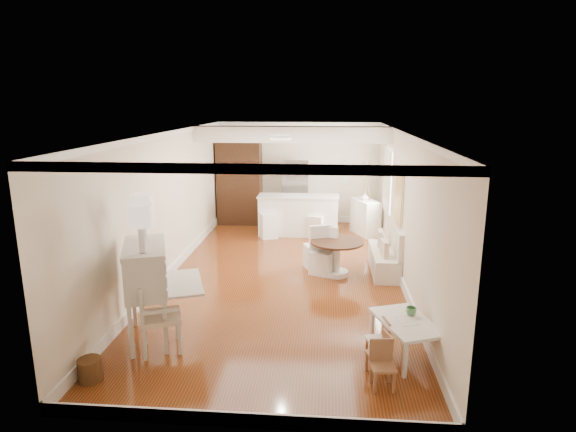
# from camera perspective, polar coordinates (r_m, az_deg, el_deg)

# --- Properties ---
(room) EXTENTS (9.00, 9.04, 2.82)m
(room) POSITION_cam_1_polar(r_m,az_deg,el_deg) (9.31, -0.14, 4.95)
(room) COLOR brown
(room) RESTS_ON ground
(secretary_bureau) EXTENTS (1.43, 1.44, 1.42)m
(secretary_bureau) POSITION_cam_1_polar(r_m,az_deg,el_deg) (7.18, -16.35, -8.74)
(secretary_bureau) COLOR beige
(secretary_bureau) RESTS_ON ground
(gustavian_armchair) EXTENTS (0.75, 0.75, 1.01)m
(gustavian_armchair) POSITION_cam_1_polar(r_m,az_deg,el_deg) (6.94, -14.89, -11.33)
(gustavian_armchair) COLOR beige
(gustavian_armchair) RESTS_ON ground
(wicker_basket) EXTENTS (0.32, 0.32, 0.29)m
(wicker_basket) POSITION_cam_1_polar(r_m,az_deg,el_deg) (6.66, -22.42, -16.50)
(wicker_basket) COLOR #55351A
(wicker_basket) RESTS_ON ground
(kids_table) EXTENTS (0.94, 1.19, 0.52)m
(kids_table) POSITION_cam_1_polar(r_m,az_deg,el_deg) (6.83, 13.72, -13.94)
(kids_table) COLOR white
(kids_table) RESTS_ON ground
(kids_chair_a) EXTENTS (0.34, 0.34, 0.56)m
(kids_chair_a) POSITION_cam_1_polar(r_m,az_deg,el_deg) (6.36, 10.67, -15.78)
(kids_chair_a) COLOR #966444
(kids_chair_a) RESTS_ON ground
(kids_chair_b) EXTENTS (0.32, 0.32, 0.55)m
(kids_chair_b) POSITION_cam_1_polar(r_m,az_deg,el_deg) (6.71, 10.53, -14.15)
(kids_chair_b) COLOR #9E6E48
(kids_chair_b) RESTS_ON ground
(kids_chair_c) EXTENTS (0.32, 0.32, 0.59)m
(kids_chair_c) POSITION_cam_1_polar(r_m,az_deg,el_deg) (6.10, 11.19, -17.00)
(kids_chair_c) COLOR #956343
(kids_chair_c) RESTS_ON ground
(banquette) EXTENTS (0.52, 1.60, 0.98)m
(banquette) POSITION_cam_1_polar(r_m,az_deg,el_deg) (9.86, 11.35, -3.74)
(banquette) COLOR silver
(banquette) RESTS_ON ground
(dining_table) EXTENTS (1.18, 1.18, 0.71)m
(dining_table) POSITION_cam_1_polar(r_m,az_deg,el_deg) (9.53, 5.78, -5.00)
(dining_table) COLOR #412515
(dining_table) RESTS_ON ground
(slip_chair_near) EXTENTS (0.58, 0.59, 0.93)m
(slip_chair_near) POSITION_cam_1_polar(r_m,az_deg,el_deg) (9.59, 4.21, -4.16)
(slip_chair_near) COLOR white
(slip_chair_near) RESTS_ON ground
(slip_chair_far) EXTENTS (0.60, 0.61, 0.96)m
(slip_chair_far) POSITION_cam_1_polar(r_m,az_deg,el_deg) (9.87, 3.47, -3.53)
(slip_chair_far) COLOR white
(slip_chair_far) RESTS_ON ground
(breakfast_counter) EXTENTS (2.05, 0.65, 1.03)m
(breakfast_counter) POSITION_cam_1_polar(r_m,az_deg,el_deg) (12.31, 1.22, 0.10)
(breakfast_counter) COLOR white
(breakfast_counter) RESTS_ON ground
(bar_stool_left) EXTENTS (0.53, 0.53, 1.00)m
(bar_stool_left) POSITION_cam_1_polar(r_m,az_deg,el_deg) (12.05, -2.34, -0.28)
(bar_stool_left) COLOR white
(bar_stool_left) RESTS_ON ground
(bar_stool_right) EXTENTS (0.47, 0.47, 0.91)m
(bar_stool_right) POSITION_cam_1_polar(r_m,az_deg,el_deg) (12.08, 3.46, -0.48)
(bar_stool_right) COLOR white
(bar_stool_right) RESTS_ON ground
(pantry_cabinet) EXTENTS (1.20, 0.60, 2.30)m
(pantry_cabinet) POSITION_cam_1_polar(r_m,az_deg,el_deg) (13.44, -5.75, 3.93)
(pantry_cabinet) COLOR #381E11
(pantry_cabinet) RESTS_ON ground
(fridge) EXTENTS (0.75, 0.65, 1.80)m
(fridge) POSITION_cam_1_polar(r_m,az_deg,el_deg) (13.24, 2.37, 2.75)
(fridge) COLOR silver
(fridge) RESTS_ON ground
(sideboard) EXTENTS (0.75, 1.03, 0.90)m
(sideboard) POSITION_cam_1_polar(r_m,az_deg,el_deg) (12.53, 9.13, -0.14)
(sideboard) COLOR white
(sideboard) RESTS_ON ground
(pencil_cup) EXTENTS (0.15, 0.15, 0.11)m
(pencil_cup) POSITION_cam_1_polar(r_m,az_deg,el_deg) (6.88, 14.38, -10.86)
(pencil_cup) COLOR #54915B
(pencil_cup) RESTS_ON kids_table
(branch_vase) EXTENTS (0.22, 0.22, 0.19)m
(branch_vase) POSITION_cam_1_polar(r_m,az_deg,el_deg) (12.39, 9.10, 2.28)
(branch_vase) COLOR silver
(branch_vase) RESTS_ON sideboard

